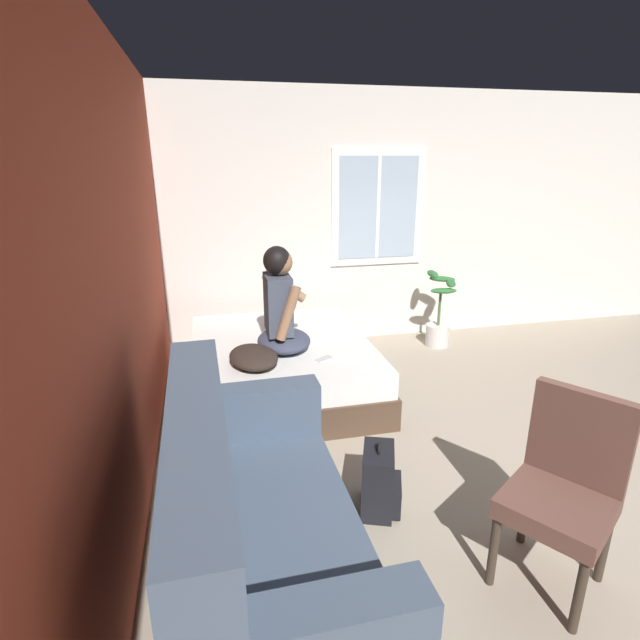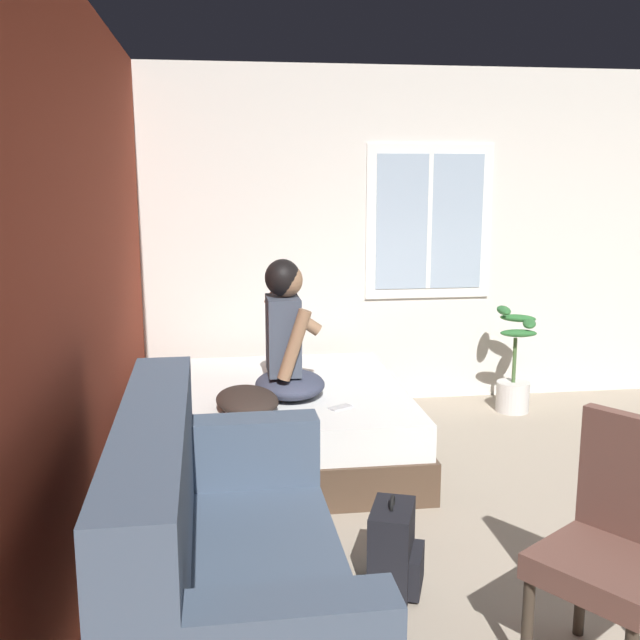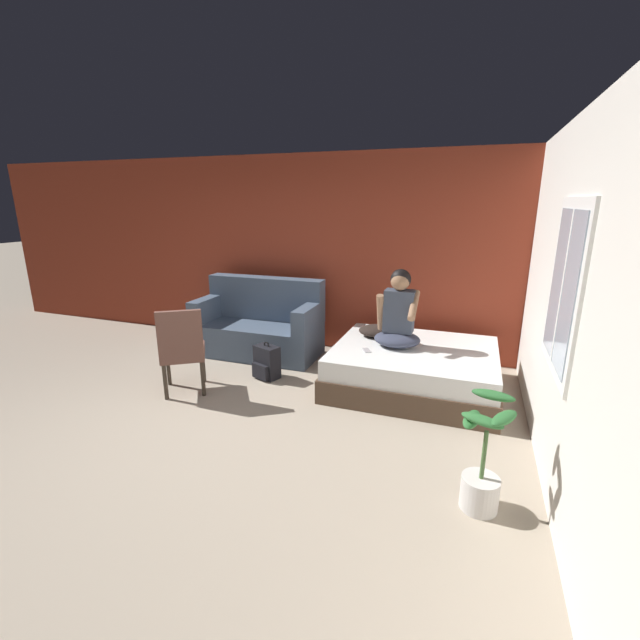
# 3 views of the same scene
# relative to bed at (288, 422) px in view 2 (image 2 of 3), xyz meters

# --- Properties ---
(wall_back_accent) EXTENTS (11.10, 0.16, 2.70)m
(wall_back_accent) POSITION_rel_bed_xyz_m (-1.88, 1.11, 1.11)
(wall_back_accent) COLOR #993823
(wall_back_accent) RESTS_ON ground
(wall_side_with_window) EXTENTS (0.19, 6.80, 2.70)m
(wall_side_with_window) POSITION_rel_bed_xyz_m (1.25, -1.66, 1.12)
(wall_side_with_window) COLOR silver
(wall_side_with_window) RESTS_ON ground
(bed) EXTENTS (1.82, 1.56, 0.48)m
(bed) POSITION_rel_bed_xyz_m (0.00, 0.00, 0.00)
(bed) COLOR #4C3828
(bed) RESTS_ON ground
(couch) EXTENTS (1.71, 0.84, 1.04)m
(couch) POSITION_rel_bed_xyz_m (-2.20, 0.46, 0.16)
(couch) COLOR #47566B
(couch) RESTS_ON ground
(side_chair) EXTENTS (0.64, 0.64, 0.98)m
(side_chair) POSITION_rel_bed_xyz_m (-2.37, -1.01, 0.30)
(side_chair) COLOR #382D23
(side_chair) RESTS_ON ground
(person_seated) EXTENTS (0.52, 0.45, 0.88)m
(person_seated) POSITION_rel_bed_xyz_m (-0.21, 0.02, 0.60)
(person_seated) COLOR #383D51
(person_seated) RESTS_ON bed
(backpack) EXTENTS (0.34, 0.31, 0.46)m
(backpack) POSITION_rel_bed_xyz_m (-1.71, -0.32, -0.04)
(backpack) COLOR black
(backpack) RESTS_ON ground
(throw_pillow) EXTENTS (0.55, 0.46, 0.14)m
(throw_pillow) POSITION_rel_bed_xyz_m (-0.48, 0.28, 0.31)
(throw_pillow) COLOR #2D231E
(throw_pillow) RESTS_ON bed
(cell_phone) EXTENTS (0.13, 0.16, 0.01)m
(cell_phone) POSITION_rel_bed_xyz_m (-0.49, -0.27, 0.25)
(cell_phone) COLOR #B7B7BC
(cell_phone) RESTS_ON bed
(potted_plant) EXTENTS (0.39, 0.37, 0.85)m
(potted_plant) POSITION_rel_bed_xyz_m (0.72, -1.87, 0.07)
(potted_plant) COLOR silver
(potted_plant) RESTS_ON ground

